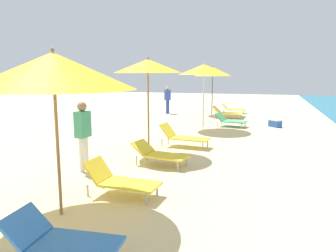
% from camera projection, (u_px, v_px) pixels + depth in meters
% --- Properties ---
extents(umbrella_fourth, '(2.48, 2.48, 2.60)m').
position_uv_depth(umbrella_fourth, '(53.00, 71.00, 4.78)').
color(umbrella_fourth, olive).
rests_on(umbrella_fourth, ground).
extents(lounger_fourth_shoreside, '(1.38, 0.64, 0.64)m').
position_uv_depth(lounger_fourth_shoreside, '(120.00, 180.00, 5.88)').
color(lounger_fourth_shoreside, yellow).
rests_on(lounger_fourth_shoreside, ground).
extents(lounger_fourth_inland, '(1.34, 0.71, 0.64)m').
position_uv_depth(lounger_fourth_inland, '(61.00, 240.00, 3.66)').
color(lounger_fourth_inland, blue).
rests_on(lounger_fourth_inland, ground).
extents(umbrella_fifth, '(1.88, 1.88, 2.68)m').
position_uv_depth(umbrella_fifth, '(148.00, 66.00, 8.71)').
color(umbrella_fifth, olive).
rests_on(umbrella_fifth, ground).
extents(lounger_fifth_shoreside, '(1.55, 0.73, 0.69)m').
position_uv_depth(lounger_fifth_shoreside, '(183.00, 136.00, 9.87)').
color(lounger_fifth_shoreside, yellow).
rests_on(lounger_fifth_shoreside, ground).
extents(lounger_fifth_inland, '(1.45, 0.81, 0.56)m').
position_uv_depth(lounger_fifth_inland, '(160.00, 154.00, 7.87)').
color(lounger_fifth_inland, yellow).
rests_on(lounger_fifth_inland, ground).
extents(umbrella_sixth, '(2.04, 2.04, 2.67)m').
position_uv_depth(umbrella_sixth, '(204.00, 70.00, 12.71)').
color(umbrella_sixth, silver).
rests_on(umbrella_sixth, ground).
extents(lounger_sixth_shoreside, '(1.37, 0.91, 0.56)m').
position_uv_depth(lounger_sixth_shoreside, '(230.00, 120.00, 13.70)').
color(lounger_sixth_shoreside, '#4CA572').
rests_on(lounger_sixth_shoreside, ground).
extents(umbrella_farthest, '(2.00, 2.00, 2.67)m').
position_uv_depth(umbrella_farthest, '(213.00, 72.00, 17.38)').
color(umbrella_farthest, '#4C4C51').
rests_on(umbrella_farthest, ground).
extents(lounger_farthest_shoreside, '(1.36, 0.70, 0.57)m').
position_uv_depth(lounger_farthest_shoreside, '(233.00, 109.00, 18.32)').
color(lounger_farthest_shoreside, yellow).
rests_on(lounger_farthest_shoreside, ground).
extents(lounger_farthest_inland, '(1.49, 0.71, 0.61)m').
position_uv_depth(lounger_farthest_inland, '(227.00, 112.00, 16.30)').
color(lounger_farthest_inland, yellow).
rests_on(lounger_farthest_inland, ground).
extents(person_walking_near, '(0.25, 0.38, 1.61)m').
position_uv_depth(person_walking_near, '(83.00, 130.00, 7.31)').
color(person_walking_near, silver).
rests_on(person_walking_near, ground).
extents(person_walking_mid, '(0.29, 0.40, 1.55)m').
position_uv_depth(person_walking_mid, '(168.00, 97.00, 18.14)').
color(person_walking_mid, '#334CB2').
rests_on(person_walking_mid, ground).
extents(cooler_box, '(0.58, 0.58, 0.32)m').
position_uv_depth(cooler_box, '(275.00, 123.00, 13.61)').
color(cooler_box, '#2659B2').
rests_on(cooler_box, ground).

